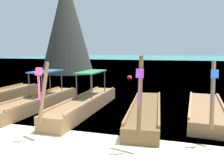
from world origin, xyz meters
TOP-DOWN VIEW (x-y plane):
  - ground at (0.00, 0.00)m, footprint 120.00×120.00m
  - sea_water at (0.00, 62.13)m, footprint 120.00×120.00m
  - longtail_boat_red_ribbon at (-3.78, 4.46)m, footprint 1.29×6.42m
  - longtail_boat_pink_ribbon at (-1.40, 4.61)m, footprint 1.08×6.69m
  - longtail_boat_violet_ribbon at (1.37, 4.41)m, footprint 1.61×6.44m
  - longtail_boat_blue_ribbon at (3.78, 5.24)m, footprint 1.67×5.94m
  - karst_rock at (-10.44, 20.32)m, footprint 6.92×6.23m
  - mooring_buoy_near at (-1.60, 15.44)m, footprint 0.48×0.48m

SIDE VIEW (x-z plane):
  - ground at x=0.00m, z-range 0.00..0.00m
  - sea_water at x=0.00m, z-range 0.00..0.00m
  - mooring_buoy_near at x=-1.60m, z-range 0.00..0.49m
  - longtail_boat_blue_ribbon at x=3.78m, z-range -0.97..1.49m
  - longtail_boat_violet_ribbon at x=1.37m, z-range -1.05..1.57m
  - longtail_boat_red_ribbon at x=-3.78m, z-range -0.96..1.63m
  - longtail_boat_pink_ribbon at x=-1.40m, z-range -0.86..1.55m
  - karst_rock at x=-10.44m, z-range -0.21..11.38m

